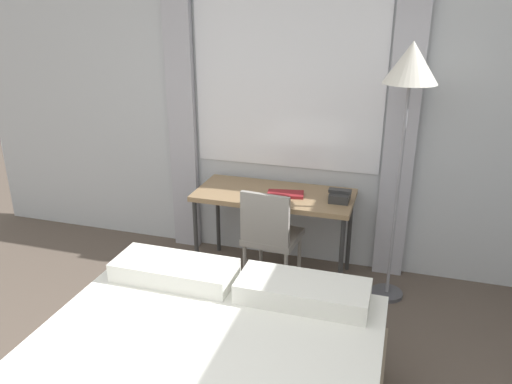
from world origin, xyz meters
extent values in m
cube|color=silver|center=(0.00, 2.73, 1.35)|extent=(5.77, 0.05, 2.70)
cube|color=white|center=(0.10, 2.70, 1.60)|extent=(1.56, 0.01, 1.50)
cube|color=#B2B2BC|center=(-0.82, 2.66, 1.30)|extent=(0.24, 0.06, 2.60)
cube|color=#B2B2BC|center=(1.02, 2.66, 1.30)|extent=(0.24, 0.06, 2.60)
cube|color=#937551|center=(0.10, 2.36, 0.71)|extent=(1.26, 0.57, 0.04)
cylinder|color=#333333|center=(-0.49, 2.11, 0.34)|extent=(0.04, 0.04, 0.69)
cylinder|color=#333333|center=(0.69, 2.11, 0.34)|extent=(0.04, 0.04, 0.69)
cylinder|color=#333333|center=(-0.49, 2.61, 0.34)|extent=(0.04, 0.04, 0.69)
cylinder|color=#333333|center=(0.69, 2.61, 0.34)|extent=(0.04, 0.04, 0.69)
cube|color=gray|center=(0.14, 2.18, 0.43)|extent=(0.44, 0.44, 0.05)
cube|color=gray|center=(0.12, 2.00, 0.65)|extent=(0.38, 0.07, 0.40)
cylinder|color=gray|center=(-0.05, 2.03, 0.20)|extent=(0.03, 0.03, 0.41)
cylinder|color=gray|center=(0.29, 2.00, 0.20)|extent=(0.03, 0.03, 0.41)
cylinder|color=gray|center=(-0.01, 2.37, 0.20)|extent=(0.03, 0.03, 0.41)
cylinder|color=gray|center=(0.32, 2.33, 0.20)|extent=(0.03, 0.03, 0.41)
cube|color=silver|center=(-0.22, 1.20, 0.61)|extent=(0.75, 0.32, 0.12)
cube|color=silver|center=(0.58, 1.20, 0.61)|extent=(0.75, 0.32, 0.12)
cylinder|color=#4C4C51|center=(1.04, 2.29, 0.01)|extent=(0.25, 0.25, 0.03)
cylinder|color=gray|center=(1.04, 2.29, 0.84)|extent=(0.02, 0.02, 1.62)
cone|color=silver|center=(1.04, 2.29, 1.78)|extent=(0.37, 0.37, 0.28)
cube|color=#2D2D2D|center=(0.62, 2.35, 0.76)|extent=(0.15, 0.18, 0.07)
cube|color=#2D2D2D|center=(0.62, 2.35, 0.81)|extent=(0.17, 0.06, 0.02)
cube|color=maroon|center=(0.20, 2.33, 0.74)|extent=(0.30, 0.19, 0.02)
cube|color=white|center=(0.20, 2.33, 0.75)|extent=(0.29, 0.18, 0.01)
camera|label=1|loc=(1.05, -1.23, 2.16)|focal=35.00mm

